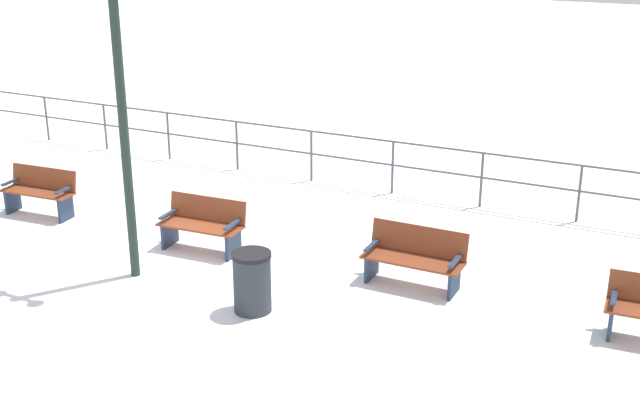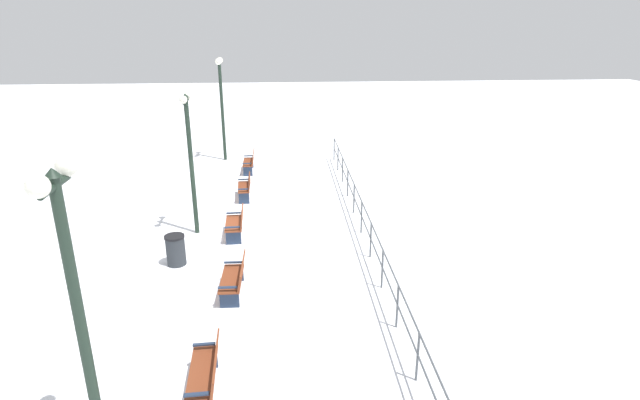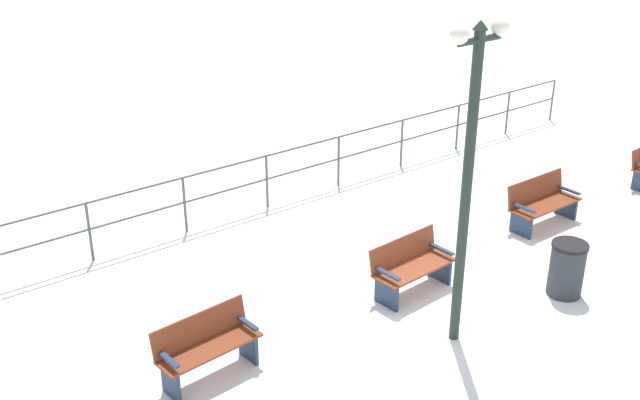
% 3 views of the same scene
% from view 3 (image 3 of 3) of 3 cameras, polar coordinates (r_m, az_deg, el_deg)
% --- Properties ---
extents(ground_plane, '(80.00, 80.00, 0.00)m').
position_cam_3_polar(ground_plane, '(12.02, 6.57, -6.68)').
color(ground_plane, white).
rests_on(ground_plane, ground).
extents(bench_second, '(0.58, 1.43, 0.87)m').
position_cam_3_polar(bench_second, '(9.96, -8.56, -10.85)').
color(bench_second, brown).
rests_on(bench_second, ground).
extents(bench_third, '(0.64, 1.43, 0.86)m').
position_cam_3_polar(bench_third, '(11.76, 6.90, -4.97)').
color(bench_third, brown).
rests_on(bench_third, ground).
extents(bench_fourth, '(0.59, 1.51, 0.87)m').
position_cam_3_polar(bench_fourth, '(14.39, 16.46, -0.16)').
color(bench_fourth, brown).
rests_on(bench_fourth, ground).
extents(lamppost_middle, '(0.23, 0.95, 4.46)m').
position_cam_3_polar(lamppost_middle, '(9.71, 11.26, 3.59)').
color(lamppost_middle, '#1E2D23').
rests_on(lamppost_middle, ground).
extents(waterfront_railing, '(0.05, 17.79, 1.07)m').
position_cam_3_polar(waterfront_railing, '(14.44, -4.06, 2.10)').
color(waterfront_railing, '#4C5156').
rests_on(waterfront_railing, ground).
extents(trash_bin, '(0.55, 0.55, 0.88)m').
position_cam_3_polar(trash_bin, '(12.20, 18.18, -4.97)').
color(trash_bin, '#2D3338').
rests_on(trash_bin, ground).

